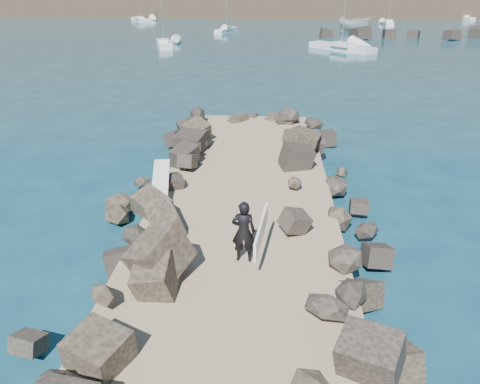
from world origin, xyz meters
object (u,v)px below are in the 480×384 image
at_px(boat_imported, 354,24).
at_px(surfer_with_board, 246,231).
at_px(sailboat_e, 140,20).
at_px(surfboard_resting, 161,180).

xyz_separation_m(boat_imported, surfer_with_board, (-13.35, -68.59, 0.34)).
height_order(boat_imported, surfer_with_board, surfer_with_board).
height_order(boat_imported, sailboat_e, sailboat_e).
relative_size(boat_imported, surfer_with_board, 2.75).
xyz_separation_m(surfboard_resting, boat_imported, (16.49, 64.46, 0.07)).
distance_m(boat_imported, sailboat_e, 42.29).
bearing_deg(surfboard_resting, surfer_with_board, -61.80).
bearing_deg(surfer_with_board, sailboat_e, 106.52).
relative_size(surfboard_resting, surfer_with_board, 1.04).
height_order(surfer_with_board, sailboat_e, sailboat_e).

